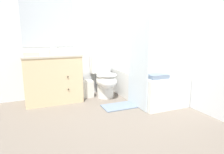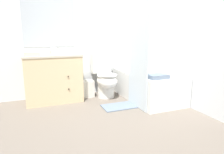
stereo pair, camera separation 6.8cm
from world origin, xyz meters
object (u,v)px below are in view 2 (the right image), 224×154
Objects in this scene: wastebasket at (87,89)px; bath_towel_folded at (157,76)px; sink_faucet at (51,52)px; hand_towel_folded at (32,54)px; bath_mat at (120,106)px; bathtub at (146,85)px; vanity_cabinet at (54,78)px; toilet at (105,78)px; tissue_box at (54,51)px.

bath_towel_folded is (0.87, -1.01, 0.37)m from wastebasket.
sink_faucet is 0.94m from wastebasket.
hand_towel_folded is 0.75× the size of bath_towel_folded.
bath_towel_folded is (1.48, -1.16, -0.34)m from sink_faucet.
bath_mat is (-0.51, 0.27, -0.52)m from bath_towel_folded.
bath_towel_folded is at bearing -104.22° from bathtub.
vanity_cabinet reaches higher than toilet.
wastebasket is at bearing 130.83° from bath_towel_folded.
vanity_cabinet reaches higher than bath_mat.
sink_faucet is 0.24× the size of bath_mat.
tissue_box is (-1.56, 0.51, 0.63)m from bathtub.
vanity_cabinet reaches higher than wastebasket.
wastebasket is at bearing 10.47° from hand_towel_folded.
bath_towel_folded is at bearing -49.17° from wastebasket.
toilet is 3.40× the size of hand_towel_folded.
wastebasket is at bearing 115.96° from bath_mat.
bath_mat is at bearing -158.62° from bathtub.
hand_towel_folded is 2.01m from bath_towel_folded.
hand_towel_folded reaches higher than vanity_cabinet.
sink_faucet is at bearing 137.18° from bath_mat.
bath_towel_folded is (-0.13, -0.52, 0.28)m from bathtub.
vanity_cabinet reaches higher than bathtub.
hand_towel_folded reaches higher than bath_mat.
sink_faucet is 1.57m from bath_mat.
bath_towel_folded reaches higher than wastebasket.
wastebasket is 1.33× the size of hand_towel_folded.
tissue_box is at bearing 140.55° from bath_mat.
vanity_cabinet is at bearing 143.54° from bath_mat.
bath_towel_folded is (1.43, -1.03, -0.36)m from tissue_box.
hand_towel_folded is at bearing 156.23° from bath_mat.
wastebasket is 2.20× the size of tissue_box.
sink_faucet is 0.60× the size of hand_towel_folded.
bathtub is at bearing -28.58° from toilet.
hand_towel_folded is (-0.32, -0.33, -0.00)m from sink_faucet.
bath_mat is (1.29, -0.57, -0.85)m from hand_towel_folded.
bath_towel_folded is (0.54, -0.89, 0.16)m from toilet.
bathtub is at bearing -25.94° from wastebasket.
toilet reaches higher than bath_mat.
toilet is 2.56× the size of bath_towel_folded.
bathtub is 6.10× the size of hand_towel_folded.
wastebasket is at bearing 154.06° from bathtub.
bathtub reaches higher than bath_mat.
bathtub is 0.60m from bath_towel_folded.
sink_faucet is 1.91m from bath_towel_folded.
vanity_cabinet is at bearing -134.51° from tissue_box.
bathtub is 2.05m from hand_towel_folded.
vanity_cabinet is 0.66× the size of bathtub.
hand_towel_folded is (-0.36, -0.19, -0.02)m from tissue_box.
sink_faucet reaches higher than bath_mat.
tissue_box is at bearing 45.49° from vanity_cabinet.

